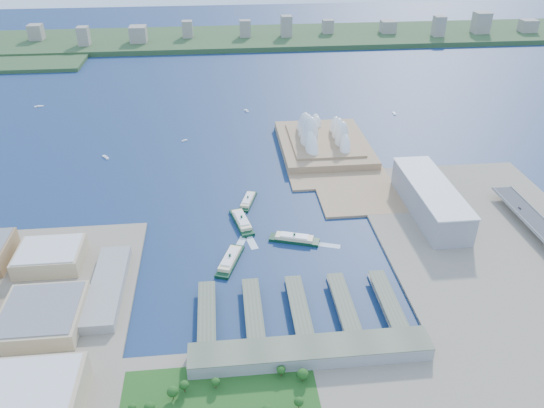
{
  "coord_description": "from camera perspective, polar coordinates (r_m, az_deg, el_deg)",
  "views": [
    {
      "loc": [
        -48.89,
        -443.42,
        334.17
      ],
      "look_at": [
        6.9,
        92.35,
        18.0
      ],
      "focal_mm": 35.0,
      "sensor_mm": 36.0,
      "label": 1
    }
  ],
  "objects": [
    {
      "name": "boat_a",
      "position": [
        815.06,
        -17.46,
        4.85
      ],
      "size": [
        11.78,
        14.12,
        2.86
      ],
      "primitive_type": null,
      "rotation": [
        0.0,
        0.0,
        0.64
      ],
      "color": "white",
      "rests_on": "ground"
    },
    {
      "name": "boat_d",
      "position": [
        1064.29,
        -23.78,
        9.61
      ],
      "size": [
        15.67,
        6.77,
        2.58
      ],
      "primitive_type": null,
      "rotation": [
        0.0,
        0.0,
        1.8
      ],
      "color": "white",
      "rests_on": "ground"
    },
    {
      "name": "boat_c",
      "position": [
        966.37,
        13.01,
        9.49
      ],
      "size": [
        4.2,
        12.63,
        2.81
      ],
      "primitive_type": null,
      "rotation": [
        0.0,
        0.0,
        3.1
      ],
      "color": "white",
      "rests_on": "ground"
    },
    {
      "name": "ferry_d",
      "position": [
        588.73,
        2.42,
        -3.59
      ],
      "size": [
        57.04,
        30.88,
        10.48
      ],
      "primitive_type": null,
      "rotation": [
        0.0,
        0.0,
        1.25
      ],
      "color": "black",
      "rests_on": "ground"
    },
    {
      "name": "ferry_a",
      "position": [
        619.26,
        -3.29,
        -1.7
      ],
      "size": [
        27.38,
        60.56,
        11.1
      ],
      "primitive_type": null,
      "rotation": [
        0.0,
        0.0,
        0.22
      ],
      "color": "black",
      "rests_on": "ground"
    },
    {
      "name": "toaster_building",
      "position": [
        657.14,
        16.66,
        0.51
      ],
      "size": [
        45.0,
        155.0,
        35.0
      ],
      "primitive_type": "cube",
      "color": "gray",
      "rests_on": "east_land"
    },
    {
      "name": "peninsula",
      "position": [
        793.68,
        6.01,
        5.46
      ],
      "size": [
        135.0,
        220.0,
        3.0
      ],
      "primitive_type": "cube",
      "color": "#967652",
      "rests_on": "ground"
    },
    {
      "name": "boat_b",
      "position": [
        844.8,
        -9.39,
        6.78
      ],
      "size": [
        8.77,
        7.36,
        2.32
      ],
      "primitive_type": null,
      "rotation": [
        0.0,
        0.0,
        2.18
      ],
      "color": "white",
      "rests_on": "ground"
    },
    {
      "name": "ferry_wharves",
      "position": [
        498.27,
        2.86,
        -11.04
      ],
      "size": [
        184.0,
        90.0,
        9.3
      ],
      "primitive_type": null,
      "color": "#525B45",
      "rests_on": "ground"
    },
    {
      "name": "ground",
      "position": [
        557.39,
        0.28,
        -6.43
      ],
      "size": [
        3000.0,
        3000.0,
        0.0
      ],
      "primitive_type": "plane",
      "color": "#0D203F",
      "rests_on": "ground"
    },
    {
      "name": "terminal_building",
      "position": [
        452.7,
        4.16,
        -15.61
      ],
      "size": [
        200.0,
        28.0,
        12.0
      ],
      "primitive_type": "cube",
      "color": "gray",
      "rests_on": "south_land"
    },
    {
      "name": "ferry_c",
      "position": [
        557.17,
        -4.55,
        -5.86
      ],
      "size": [
        33.51,
        59.18,
        10.9
      ],
      "primitive_type": null,
      "rotation": [
        0.0,
        0.0,
        2.79
      ],
      "color": "black",
      "rests_on": "ground"
    },
    {
      "name": "far_skyline",
      "position": [
        1434.85,
        -4.08,
        18.49
      ],
      "size": [
        1900.0,
        140.0,
        55.0
      ],
      "primitive_type": null,
      "color": "gray",
      "rests_on": "far_shore"
    },
    {
      "name": "car_c",
      "position": [
        686.51,
        25.1,
        -0.38
      ],
      "size": [
        1.98,
        4.88,
        1.42
      ],
      "primitive_type": "imported",
      "rotation": [
        0.0,
        0.0,
        3.14
      ],
      "color": "slate",
      "rests_on": "expressway"
    },
    {
      "name": "ferry_b",
      "position": [
        661.5,
        -2.61,
        0.5
      ],
      "size": [
        26.44,
        50.27,
        9.22
      ],
      "primitive_type": null,
      "rotation": [
        0.0,
        0.0,
        -0.3
      ],
      "color": "black",
      "rests_on": "ground"
    },
    {
      "name": "far_shore",
      "position": [
        1461.58,
        -4.06,
        17.36
      ],
      "size": [
        2200.0,
        260.0,
        12.0
      ],
      "primitive_type": "cube",
      "color": "#2D4926",
      "rests_on": "ground"
    },
    {
      "name": "opera_house",
      "position": [
        798.95,
        5.67,
        8.04
      ],
      "size": [
        134.0,
        180.0,
        58.0
      ],
      "primitive_type": null,
      "color": "white",
      "rests_on": "peninsula"
    },
    {
      "name": "boat_e",
      "position": [
        956.08,
        -2.76,
        10.01
      ],
      "size": [
        8.05,
        12.72,
        2.98
      ],
      "primitive_type": null,
      "rotation": [
        0.0,
        0.0,
        0.38
      ],
      "color": "white",
      "rests_on": "ground"
    },
    {
      "name": "east_land",
      "position": [
        590.68,
        24.88,
        -7.17
      ],
      "size": [
        240.0,
        500.0,
        3.0
      ],
      "primitive_type": "cube",
      "color": "gray",
      "rests_on": "ground"
    }
  ]
}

